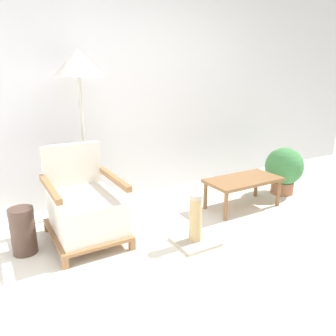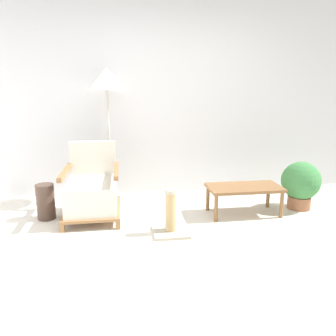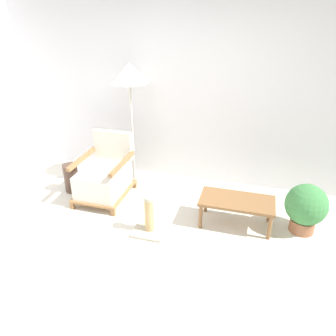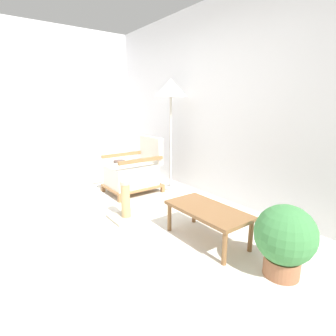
# 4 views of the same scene
# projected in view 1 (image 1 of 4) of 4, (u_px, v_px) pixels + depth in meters

# --- Properties ---
(ground_plane) EXTENTS (14.00, 14.00, 0.00)m
(ground_plane) POSITION_uv_depth(u_px,v_px,m) (254.00, 271.00, 2.53)
(ground_plane) COLOR silver
(wall_back) EXTENTS (8.00, 0.06, 2.70)m
(wall_back) POSITION_uv_depth(u_px,v_px,m) (137.00, 84.00, 3.87)
(wall_back) COLOR silver
(wall_back) RESTS_ON ground_plane
(armchair) EXTENTS (0.62, 0.78, 0.83)m
(armchair) POSITION_uv_depth(u_px,v_px,m) (84.00, 208.00, 2.95)
(armchair) COLOR olive
(armchair) RESTS_ON ground_plane
(floor_lamp) EXTENTS (0.49, 0.49, 1.70)m
(floor_lamp) POSITION_uv_depth(u_px,v_px,m) (78.00, 70.00, 3.18)
(floor_lamp) COLOR #B7B2A8
(floor_lamp) RESTS_ON ground_plane
(coffee_table) EXTENTS (0.85, 0.43, 0.34)m
(coffee_table) POSITION_uv_depth(u_px,v_px,m) (243.00, 182.00, 3.67)
(coffee_table) COLOR brown
(coffee_table) RESTS_ON ground_plane
(vase) EXTENTS (0.20, 0.20, 0.40)m
(vase) POSITION_uv_depth(u_px,v_px,m) (23.00, 231.00, 2.74)
(vase) COLOR #473328
(vase) RESTS_ON ground_plane
(potted_plant) EXTENTS (0.47, 0.47, 0.59)m
(potted_plant) POSITION_uv_depth(u_px,v_px,m) (284.00, 169.00, 4.09)
(potted_plant) COLOR #935B3D
(potted_plant) RESTS_ON ground_plane
(scratching_post) EXTENTS (0.36, 0.36, 0.47)m
(scratching_post) POSITION_uv_depth(u_px,v_px,m) (195.00, 227.00, 2.92)
(scratching_post) COLOR #B2A893
(scratching_post) RESTS_ON ground_plane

